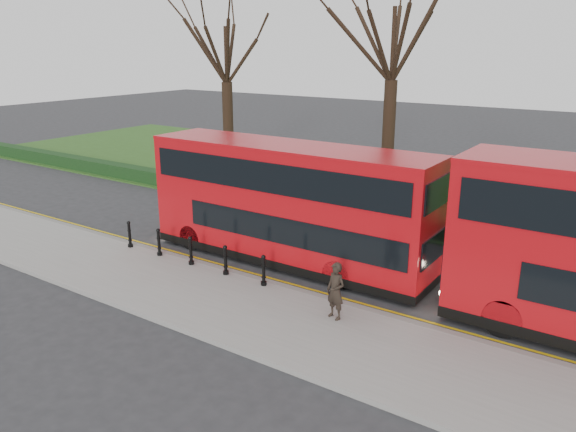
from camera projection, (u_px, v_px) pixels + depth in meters
The scene contains 12 objects.
ground at pixel (223, 259), 21.08m from camera, with size 120.00×120.00×0.00m, color #28282B.
pavement at pixel (164, 284), 18.69m from camera, with size 60.00×4.00×0.15m, color gray.
kerb at pixel (205, 265), 20.27m from camera, with size 60.00×0.25×0.16m, color slate.
grass_verge at pixel (390, 181), 32.94m from camera, with size 60.00×18.00×0.06m, color #2C511B.
hedge at pixel (317, 207), 26.34m from camera, with size 60.00×0.90×0.80m, color black.
yellow_line_outer at pixel (210, 264), 20.53m from camera, with size 60.00×0.10×0.01m, color yellow.
yellow_line_inner at pixel (214, 262), 20.69m from camera, with size 60.00×0.10×0.01m, color yellow.
tree_left at pixel (226, 48), 31.10m from camera, with size 6.61×6.61×10.32m.
tree_mid at pixel (394, 36), 25.55m from camera, with size 7.12×7.12×11.13m.
bollard_row at pixel (191, 251), 19.99m from camera, with size 6.62×0.15×1.00m.
bus_lead at pixel (288, 204), 20.20m from camera, with size 10.93×2.51×4.35m.
pedestrian at pixel (336, 291), 15.95m from camera, with size 0.62×0.40×1.69m, color black.
Camera 1 is at (13.10, -14.91, 7.71)m, focal length 35.00 mm.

